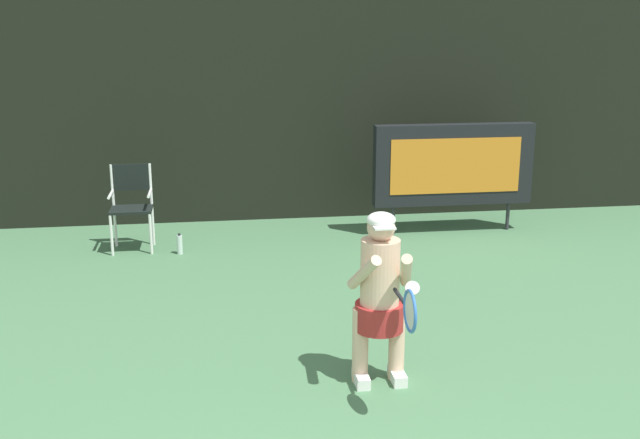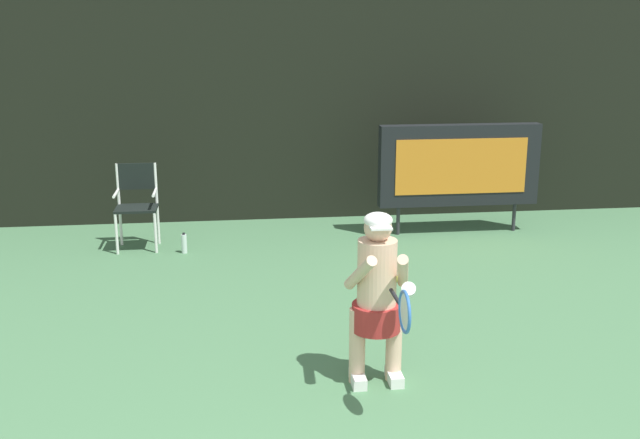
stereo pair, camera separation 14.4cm
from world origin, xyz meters
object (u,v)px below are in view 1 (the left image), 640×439
(water_bottle, at_px, (180,244))
(tennis_player, at_px, (380,293))
(umpire_chair, at_px, (131,202))
(tennis_ball_loose, at_px, (394,278))
(scoreboard, at_px, (453,165))
(tennis_racket, at_px, (409,310))

(water_bottle, bearing_deg, tennis_player, -65.21)
(umpire_chair, height_order, tennis_ball_loose, umpire_chair)
(tennis_ball_loose, bearing_deg, tennis_player, -106.78)
(tennis_player, xyz_separation_m, tennis_ball_loose, (0.70, 2.33, -0.72))
(scoreboard, xyz_separation_m, water_bottle, (-3.69, -0.50, -0.82))
(scoreboard, height_order, umpire_chair, scoreboard)
(water_bottle, distance_m, tennis_player, 4.14)
(tennis_racket, relative_size, tennis_ball_loose, 8.85)
(umpire_chair, xyz_separation_m, tennis_player, (2.31, -4.04, 0.14))
(water_bottle, relative_size, tennis_racket, 0.44)
(umpire_chair, height_order, tennis_racket, umpire_chair)
(scoreboard, bearing_deg, tennis_racket, -111.49)
(tennis_player, relative_size, tennis_ball_loose, 20.75)
(tennis_ball_loose, bearing_deg, umpire_chair, 150.31)
(tennis_racket, height_order, tennis_ball_loose, tennis_racket)
(umpire_chair, height_order, tennis_player, tennis_player)
(water_bottle, bearing_deg, umpire_chair, 151.28)
(tennis_player, xyz_separation_m, tennis_racket, (0.06, -0.63, 0.10))
(scoreboard, height_order, water_bottle, scoreboard)
(water_bottle, xyz_separation_m, tennis_racket, (1.78, -4.35, 0.74))
(umpire_chair, relative_size, water_bottle, 4.08)
(umpire_chair, bearing_deg, tennis_racket, -63.08)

